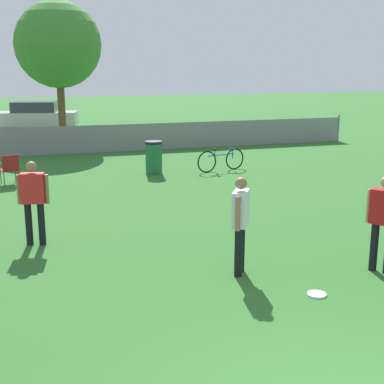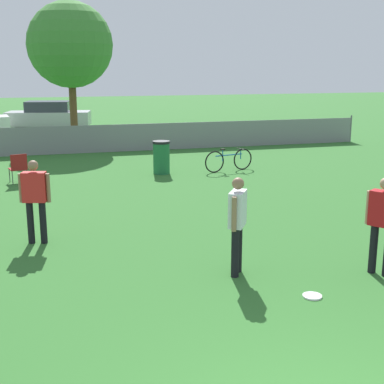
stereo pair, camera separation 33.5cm
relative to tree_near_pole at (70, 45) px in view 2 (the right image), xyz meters
name	(u,v)px [view 2 (the right image)]	position (x,y,z in m)	size (l,w,h in m)	color
fence_backline	(102,139)	(0.87, -2.86, -3.72)	(22.73, 0.07, 1.21)	gray
tree_near_pole	(70,45)	(0.00, 0.00, 0.00)	(3.68, 3.68, 6.13)	brown
player_receiver_white	(237,219)	(1.48, -16.56, -3.32)	(0.42, 0.52, 1.64)	black
player_thrower_red	(35,196)	(-1.68, -13.98, -3.32)	(0.58, 0.33, 1.64)	black
player_defender_red	(383,219)	(3.75, -17.21, -3.32)	(0.42, 0.52, 1.64)	black
frisbee_disc	(312,296)	(2.25, -17.72, -4.26)	(0.29, 0.29, 0.03)	white
folding_chair_sideline	(18,167)	(-2.18, -8.08, -3.78)	(0.57, 0.57, 0.88)	#333338
bicycle_sideline	(229,160)	(4.41, -8.06, -3.90)	(1.78, 0.54, 0.77)	black
trash_bin	(161,157)	(2.20, -7.83, -3.74)	(0.55, 0.55, 1.06)	#1E6638
parked_car_silver	(49,115)	(-0.95, 6.77, -3.57)	(4.78, 2.63, 1.50)	black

